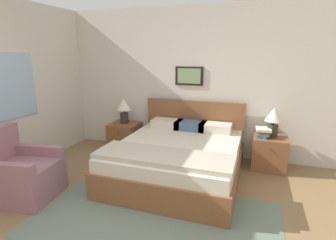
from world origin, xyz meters
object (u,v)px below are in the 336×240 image
(nightstand_near_window, at_px, (125,137))
(nightstand_by_door, at_px, (269,153))
(armchair, at_px, (20,175))
(table_lamp_near_window, at_px, (124,107))
(table_lamp_by_door, at_px, (274,118))
(bed, at_px, (178,158))

(nightstand_near_window, relative_size, nightstand_by_door, 1.00)
(armchair, distance_m, table_lamp_near_window, 2.11)
(table_lamp_by_door, bearing_deg, bed, -149.46)
(armchair, xyz_separation_m, nightstand_by_door, (3.02, 1.97, -0.04))
(armchair, relative_size, table_lamp_near_window, 1.91)
(nightstand_near_window, distance_m, table_lamp_by_door, 2.66)
(bed, relative_size, table_lamp_near_window, 4.33)
(armchair, relative_size, nightstand_near_window, 1.71)
(table_lamp_near_window, xyz_separation_m, table_lamp_by_door, (2.62, 0.00, 0.00))
(table_lamp_near_window, bearing_deg, bed, -30.67)
(bed, height_order, nightstand_by_door, bed)
(bed, xyz_separation_m, armchair, (-1.73, -1.23, 0.01))
(bed, xyz_separation_m, nightstand_near_window, (-1.29, 0.75, -0.03))
(table_lamp_near_window, distance_m, table_lamp_by_door, 2.62)
(armchair, xyz_separation_m, table_lamp_by_door, (3.04, 2.00, 0.52))
(nightstand_by_door, xyz_separation_m, table_lamp_near_window, (-2.60, 0.03, 0.56))
(bed, xyz_separation_m, nightstand_by_door, (1.29, 0.75, -0.03))
(nightstand_near_window, relative_size, table_lamp_by_door, 1.12)
(nightstand_by_door, xyz_separation_m, table_lamp_by_door, (0.02, 0.03, 0.56))
(nightstand_by_door, relative_size, table_lamp_by_door, 1.12)
(nightstand_by_door, distance_m, table_lamp_by_door, 0.56)
(bed, bearing_deg, table_lamp_near_window, 149.33)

